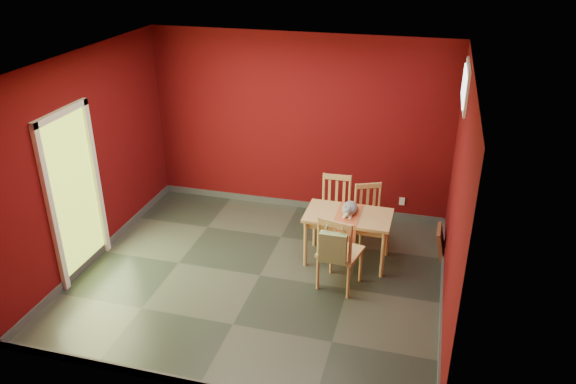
% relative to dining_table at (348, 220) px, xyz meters
% --- Properties ---
extents(ground, '(4.50, 4.50, 0.00)m').
position_rel_dining_table_xyz_m(ground, '(-1.00, -0.64, -0.60)').
color(ground, '#2D342D').
rests_on(ground, ground).
extents(room_shell, '(4.50, 4.50, 4.50)m').
position_rel_dining_table_xyz_m(room_shell, '(-1.00, -0.64, -0.55)').
color(room_shell, '#50080A').
rests_on(room_shell, ground).
extents(doorway, '(0.06, 1.01, 2.13)m').
position_rel_dining_table_xyz_m(doorway, '(-3.23, -1.04, 0.52)').
color(doorway, '#B7D838').
rests_on(doorway, ground).
extents(window, '(0.05, 0.90, 0.50)m').
position_rel_dining_table_xyz_m(window, '(1.23, 0.36, 1.75)').
color(window, white).
rests_on(window, room_shell).
extents(outlet_plate, '(0.08, 0.02, 0.12)m').
position_rel_dining_table_xyz_m(outlet_plate, '(0.60, 1.34, -0.30)').
color(outlet_plate, silver).
rests_on(outlet_plate, room_shell).
extents(dining_table, '(1.10, 0.65, 0.69)m').
position_rel_dining_table_xyz_m(dining_table, '(0.00, 0.00, 0.00)').
color(dining_table, tan).
rests_on(dining_table, ground).
extents(table_runner, '(0.30, 0.63, 0.32)m').
position_rel_dining_table_xyz_m(table_runner, '(0.00, -0.10, 0.04)').
color(table_runner, '#BE5831').
rests_on(table_runner, dining_table).
extents(chair_far_left, '(0.45, 0.45, 0.92)m').
position_rel_dining_table_xyz_m(chair_far_left, '(-0.27, 0.55, -0.13)').
color(chair_far_left, tan).
rests_on(chair_far_left, ground).
extents(chair_far_right, '(0.52, 0.52, 0.85)m').
position_rel_dining_table_xyz_m(chair_far_right, '(0.21, 0.53, -0.16)').
color(chair_far_right, tan).
rests_on(chair_far_right, ground).
extents(chair_near, '(0.56, 0.56, 0.99)m').
position_rel_dining_table_xyz_m(chair_near, '(-0.00, -0.63, -0.09)').
color(chair_near, tan).
rests_on(chair_near, ground).
extents(tote_bag, '(0.32, 0.19, 0.44)m').
position_rel_dining_table_xyz_m(tote_bag, '(-0.04, -0.86, 0.09)').
color(tote_bag, '#86A066').
rests_on(tote_bag, chair_near).
extents(cat, '(0.36, 0.45, 0.20)m').
position_rel_dining_table_xyz_m(cat, '(0.01, 0.03, 0.19)').
color(cat, slate).
rests_on(cat, table_runner).
extents(picture_frame, '(0.14, 0.41, 0.40)m').
position_rel_dining_table_xyz_m(picture_frame, '(1.19, 0.45, -0.40)').
color(picture_frame, brown).
rests_on(picture_frame, ground).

